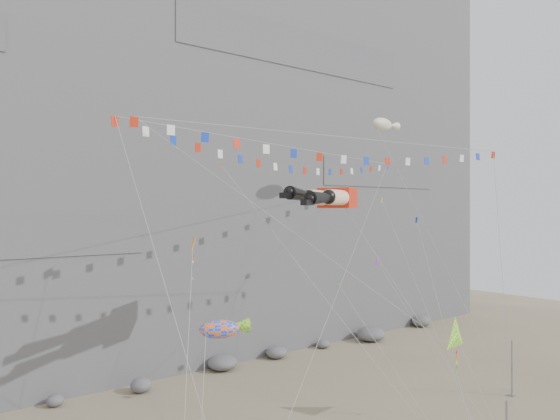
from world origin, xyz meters
name	(u,v)px	position (x,y,z in m)	size (l,w,h in m)	color
cliff	(147,108)	(0.00, 32.00, 25.00)	(80.00, 28.00, 50.00)	slate
talus_boulders	(222,363)	(0.00, 17.00, 0.60)	(60.00, 3.00, 1.20)	slate
anchor_pole_right	(512,368)	(13.27, -2.15, 2.07)	(0.12, 0.12, 4.15)	gray
legs_kite	(325,197)	(-0.46, 3.62, 14.75)	(8.08, 14.05, 19.34)	red
flag_banner_upper	(298,149)	(1.73, 8.96, 18.66)	(33.42, 18.45, 27.05)	red
flag_banner_lower	(355,139)	(0.99, 2.22, 18.68)	(30.09, 5.09, 23.26)	red
harlequin_kite	(193,245)	(-9.94, 4.71, 11.90)	(6.46, 9.43, 15.69)	red
fish_windsock	(220,330)	(-9.66, 2.30, 7.37)	(7.66, 8.55, 11.84)	#FF640D
delta_kite	(457,337)	(5.45, -2.58, 5.60)	(5.21, 6.56, 9.09)	#F2EC0C
blimp_windsock	(382,125)	(12.36, 9.59, 21.62)	(4.05, 13.55, 25.00)	beige
small_kite_a	(225,170)	(-6.08, 7.24, 16.54)	(6.06, 15.41, 23.02)	#E14912
small_kite_b	(379,264)	(6.36, 4.82, 9.76)	(3.61, 11.87, 15.31)	purple
small_kite_c	(339,286)	(0.24, 2.97, 8.83)	(2.01, 11.43, 14.11)	#229917
small_kite_d	(384,205)	(10.51, 7.84, 14.31)	(9.22, 15.58, 22.73)	yellow
small_kite_e	(418,224)	(10.48, 4.31, 12.76)	(7.65, 10.15, 17.65)	#1433B7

